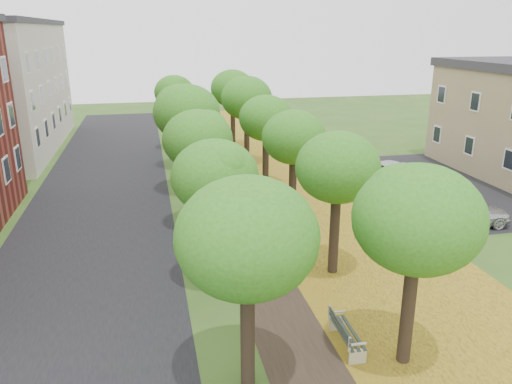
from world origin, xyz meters
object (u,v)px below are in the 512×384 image
bench (345,333)px  car_red (412,181)px  car_white (395,172)px  car_silver (465,212)px  car_grey (427,187)px

bench → car_red: (9.87, 13.76, 0.28)m
car_white → car_silver: bearing=166.5°
bench → car_grey: size_ratio=0.38×
car_silver → car_red: 5.41m
car_silver → car_red: bearing=5.5°
bench → car_silver: bearing=-48.3°
car_silver → car_white: 7.62m
car_silver → bench: bearing=135.8°
car_silver → car_red: car_red is taller
car_grey → bench: bearing=158.1°
car_grey → car_white: car_grey is taller
car_silver → car_grey: (0.35, 4.23, 0.02)m
car_red → car_white: (0.00, 2.21, -0.03)m
car_red → car_silver: bearing=167.2°
bench → car_white: car_white is taller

